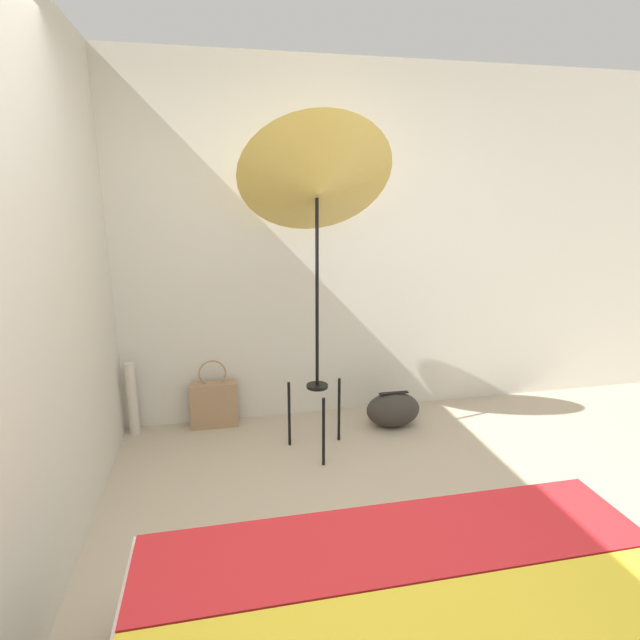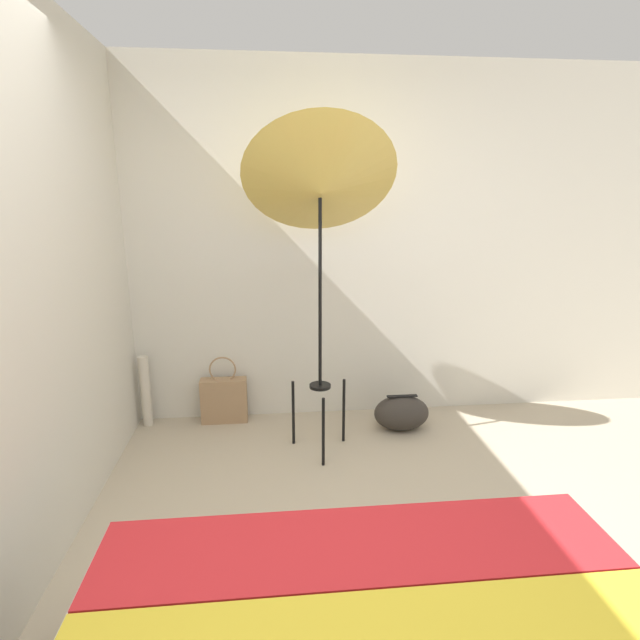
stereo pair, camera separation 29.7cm
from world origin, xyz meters
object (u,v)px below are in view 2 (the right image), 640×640
photo_umbrella (320,187)px  paper_roll (146,391)px  tote_bag (224,399)px  duffel_bag (401,413)px

photo_umbrella → paper_roll: (-1.25, 0.49, -1.46)m
tote_bag → paper_roll: size_ratio=0.96×
paper_roll → duffel_bag: bearing=-7.9°
duffel_bag → paper_roll: size_ratio=0.75×
duffel_bag → paper_roll: paper_roll is taller
photo_umbrella → duffel_bag: (0.62, 0.24, -1.60)m
tote_bag → photo_umbrella: bearing=-36.4°
photo_umbrella → tote_bag: bearing=143.6°
photo_umbrella → tote_bag: 1.76m
photo_umbrella → tote_bag: photo_umbrella is taller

